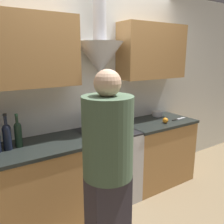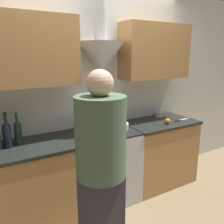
# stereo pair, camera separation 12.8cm
# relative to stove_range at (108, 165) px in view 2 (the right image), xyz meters

# --- Properties ---
(ground_plane) EXTENTS (12.00, 12.00, 0.00)m
(ground_plane) POSITION_rel_stove_range_xyz_m (0.00, -0.33, -0.45)
(ground_plane) COLOR #847051
(wall_back) EXTENTS (8.40, 0.54, 2.60)m
(wall_back) POSITION_rel_stove_range_xyz_m (-0.08, 0.27, 1.02)
(wall_back) COLOR silver
(wall_back) RESTS_ON ground_plane
(counter_left) EXTENTS (1.46, 0.62, 0.89)m
(counter_left) POSITION_rel_stove_range_xyz_m (-1.04, -0.00, -0.00)
(counter_left) COLOR #B27F47
(counter_left) RESTS_ON ground_plane
(counter_right) EXTENTS (0.99, 0.62, 0.89)m
(counter_right) POSITION_rel_stove_range_xyz_m (0.80, -0.00, -0.00)
(counter_right) COLOR #B27F47
(counter_right) RESTS_ON ground_plane
(stove_range) EXTENTS (0.64, 0.60, 0.89)m
(stove_range) POSITION_rel_stove_range_xyz_m (0.00, 0.00, 0.00)
(stove_range) COLOR silver
(stove_range) RESTS_ON ground_plane
(wine_bottle_6) EXTENTS (0.08, 0.08, 0.35)m
(wine_bottle_6) POSITION_rel_stove_range_xyz_m (-1.08, 0.05, 0.58)
(wine_bottle_6) COLOR black
(wine_bottle_6) RESTS_ON counter_left
(wine_bottle_7) EXTENTS (0.07, 0.07, 0.33)m
(wine_bottle_7) POSITION_rel_stove_range_xyz_m (-0.98, 0.06, 0.58)
(wine_bottle_7) COLOR black
(wine_bottle_7) RESTS_ON counter_left
(stock_pot) EXTENTS (0.24, 0.24, 0.13)m
(stock_pot) POSITION_rel_stove_range_xyz_m (-0.14, 0.05, 0.50)
(stock_pot) COLOR silver
(stock_pot) RESTS_ON stove_range
(mixing_bowl) EXTENTS (0.26, 0.26, 0.07)m
(mixing_bowl) POSITION_rel_stove_range_xyz_m (0.14, -0.00, 0.48)
(mixing_bowl) COLOR silver
(mixing_bowl) RESTS_ON stove_range
(orange_fruit) EXTENTS (0.07, 0.07, 0.07)m
(orange_fruit) POSITION_rel_stove_range_xyz_m (0.81, -0.15, 0.48)
(orange_fruit) COLOR orange
(orange_fruit) RESTS_ON counter_right
(saucepan) EXTENTS (0.15, 0.15, 0.07)m
(saucepan) POSITION_rel_stove_range_xyz_m (0.99, 0.18, 0.47)
(saucepan) COLOR silver
(saucepan) RESTS_ON counter_right
(chefs_knife) EXTENTS (0.26, 0.05, 0.01)m
(chefs_knife) POSITION_rel_stove_range_xyz_m (1.11, -0.12, 0.44)
(chefs_knife) COLOR silver
(chefs_knife) RESTS_ON counter_right
(person_foreground_left) EXTENTS (0.36, 0.36, 1.67)m
(person_foreground_left) POSITION_rel_stove_range_xyz_m (-0.59, -0.93, 0.47)
(person_foreground_left) COLOR #38333D
(person_foreground_left) RESTS_ON ground_plane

